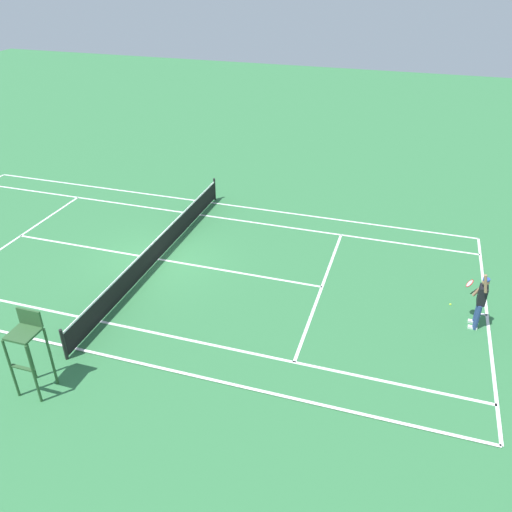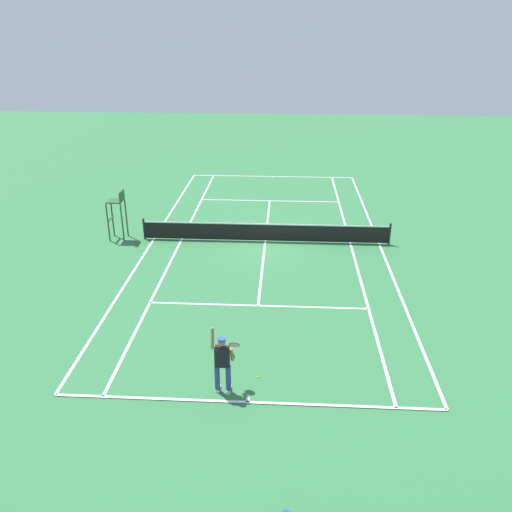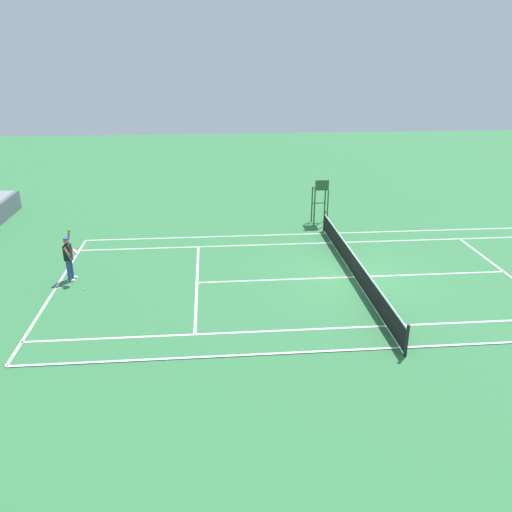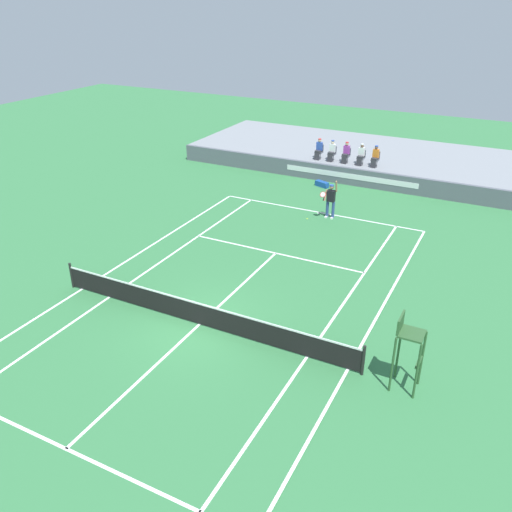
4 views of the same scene
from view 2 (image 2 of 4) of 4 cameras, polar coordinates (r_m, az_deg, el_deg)
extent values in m
plane|color=#337542|center=(25.47, 1.02, 1.58)|extent=(80.00, 80.00, 0.00)
cube|color=#337542|center=(25.46, 1.02, 1.60)|extent=(10.98, 23.78, 0.02)
cube|color=white|center=(15.15, -0.94, -15.63)|extent=(10.98, 0.10, 0.01)
cube|color=white|center=(36.73, 1.81, 8.66)|extent=(10.98, 0.10, 0.01)
cube|color=white|center=(25.85, 13.27, 1.32)|extent=(0.10, 23.78, 0.01)
cube|color=white|center=(26.24, -11.06, 1.86)|extent=(0.10, 23.78, 0.01)
cube|color=white|center=(25.64, 10.24, 1.40)|extent=(0.10, 23.78, 0.01)
cube|color=white|center=(25.93, -8.10, 1.81)|extent=(0.10, 23.78, 0.01)
cube|color=white|center=(19.69, 0.23, -5.43)|extent=(8.22, 0.10, 0.01)
cube|color=white|center=(31.47, 1.51, 6.04)|extent=(8.22, 0.10, 0.01)
cube|color=white|center=(25.46, 1.02, 1.63)|extent=(0.10, 12.80, 0.01)
cube|color=white|center=(15.23, -0.91, -15.39)|extent=(0.10, 0.20, 0.01)
cube|color=white|center=(36.64, 1.80, 8.62)|extent=(0.10, 0.20, 0.01)
cylinder|color=black|center=(25.75, 14.36, 2.34)|extent=(0.10, 0.10, 1.07)
cylinder|color=black|center=(26.17, -12.10, 2.92)|extent=(0.10, 0.10, 1.07)
cube|color=black|center=(25.29, 1.03, 2.59)|extent=(11.78, 0.02, 0.84)
cube|color=white|center=(25.14, 1.03, 3.48)|extent=(11.78, 0.03, 0.06)
cylinder|color=navy|center=(15.30, -4.25, -13.18)|extent=(0.15, 0.15, 0.92)
cylinder|color=navy|center=(15.26, -3.03, -13.27)|extent=(0.15, 0.15, 0.92)
cube|color=white|center=(15.60, -4.16, -14.25)|extent=(0.13, 0.28, 0.10)
cube|color=white|center=(15.55, -2.96, -14.34)|extent=(0.13, 0.28, 0.10)
cube|color=black|center=(14.83, -3.72, -10.88)|extent=(0.41, 0.26, 0.60)
sphere|color=#A37556|center=(14.57, -3.76, -9.36)|extent=(0.22, 0.22, 0.22)
cylinder|color=#2D4CA8|center=(14.52, -3.77, -9.06)|extent=(0.21, 0.21, 0.06)
cylinder|color=#A37556|center=(14.59, -4.77, -8.93)|extent=(0.10, 0.22, 0.61)
cylinder|color=#A37556|center=(14.87, -2.65, -10.67)|extent=(0.10, 0.33, 0.56)
cylinder|color=black|center=(15.03, -2.42, -10.83)|extent=(0.04, 0.19, 0.25)
torus|color=red|center=(15.04, -2.37, -9.62)|extent=(0.31, 0.21, 0.26)
cylinder|color=silver|center=(15.04, -2.37, -9.62)|extent=(0.28, 0.17, 0.22)
sphere|color=#D1E533|center=(16.03, 0.27, -13.04)|extent=(0.07, 0.07, 0.07)
cylinder|color=#2D562D|center=(26.19, -15.83, 3.52)|extent=(0.07, 0.07, 1.90)
cylinder|color=#2D562D|center=(26.82, -15.38, 4.04)|extent=(0.07, 0.07, 1.90)
cylinder|color=#2D562D|center=(25.98, -14.37, 3.51)|extent=(0.07, 0.07, 1.90)
cylinder|color=#2D562D|center=(26.60, -13.94, 4.04)|extent=(0.07, 0.07, 1.90)
cube|color=#2D562D|center=(26.09, -15.11, 5.80)|extent=(0.70, 0.70, 0.06)
cube|color=#2D562D|center=(25.90, -14.43, 6.38)|extent=(0.06, 0.70, 0.48)
cube|color=#2D562D|center=(26.46, -15.55, 3.98)|extent=(0.10, 0.70, 0.04)
camera|label=1|loc=(21.99, -47.60, 18.47)|focal=36.56mm
camera|label=3|loc=(25.58, 50.96, 13.28)|focal=36.88mm
camera|label=4|loc=(37.97, -12.94, 24.88)|focal=37.31mm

